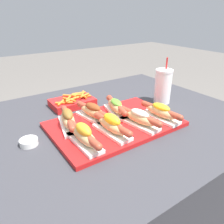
{
  "coord_description": "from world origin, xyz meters",
  "views": [
    {
      "loc": [
        -0.53,
        -0.74,
        1.17
      ],
      "look_at": [
        -0.06,
        -0.05,
        0.78
      ],
      "focal_mm": 35.0,
      "sensor_mm": 36.0,
      "label": 1
    }
  ],
  "objects_px": {
    "sauce_bowl": "(29,142)",
    "hot_dog_2": "(140,118)",
    "hot_dog_1": "(112,125)",
    "hot_dog_4": "(68,119)",
    "hot_dog_3": "(161,112)",
    "hot_dog_6": "(116,107)",
    "hot_dog_5": "(93,112)",
    "hot_dog_0": "(84,135)",
    "drink_cup": "(163,86)",
    "fries_basket": "(73,102)",
    "serving_tray": "(115,124)"
  },
  "relations": [
    {
      "from": "hot_dog_0",
      "to": "hot_dog_2",
      "type": "distance_m",
      "value": 0.25
    },
    {
      "from": "hot_dog_3",
      "to": "hot_dog_6",
      "type": "distance_m",
      "value": 0.2
    },
    {
      "from": "hot_dog_3",
      "to": "hot_dog_5",
      "type": "distance_m",
      "value": 0.29
    },
    {
      "from": "hot_dog_1",
      "to": "hot_dog_4",
      "type": "height_order",
      "value": "hot_dog_1"
    },
    {
      "from": "hot_dog_2",
      "to": "hot_dog_1",
      "type": "bearing_deg",
      "value": 175.79
    },
    {
      "from": "hot_dog_0",
      "to": "hot_dog_1",
      "type": "xyz_separation_m",
      "value": [
        0.12,
        0.01,
        0.0
      ]
    },
    {
      "from": "serving_tray",
      "to": "hot_dog_5",
      "type": "height_order",
      "value": "hot_dog_5"
    },
    {
      "from": "hot_dog_6",
      "to": "sauce_bowl",
      "type": "height_order",
      "value": "hot_dog_6"
    },
    {
      "from": "sauce_bowl",
      "to": "hot_dog_2",
      "type": "bearing_deg",
      "value": -18.37
    },
    {
      "from": "hot_dog_4",
      "to": "drink_cup",
      "type": "height_order",
      "value": "drink_cup"
    },
    {
      "from": "sauce_bowl",
      "to": "drink_cup",
      "type": "xyz_separation_m",
      "value": [
        0.7,
        0.02,
        0.08
      ]
    },
    {
      "from": "hot_dog_0",
      "to": "drink_cup",
      "type": "bearing_deg",
      "value": 15.79
    },
    {
      "from": "hot_dog_0",
      "to": "fries_basket",
      "type": "bearing_deg",
      "value": 71.09
    },
    {
      "from": "hot_dog_4",
      "to": "hot_dog_0",
      "type": "bearing_deg",
      "value": -92.17
    },
    {
      "from": "hot_dog_2",
      "to": "drink_cup",
      "type": "xyz_separation_m",
      "value": [
        0.29,
        0.16,
        0.04
      ]
    },
    {
      "from": "sauce_bowl",
      "to": "drink_cup",
      "type": "relative_size",
      "value": 0.28
    },
    {
      "from": "hot_dog_3",
      "to": "hot_dog_5",
      "type": "relative_size",
      "value": 1.01
    },
    {
      "from": "hot_dog_6",
      "to": "sauce_bowl",
      "type": "distance_m",
      "value": 0.4
    },
    {
      "from": "hot_dog_2",
      "to": "hot_dog_3",
      "type": "xyz_separation_m",
      "value": [
        0.11,
        -0.01,
        0.0
      ]
    },
    {
      "from": "hot_dog_1",
      "to": "hot_dog_6",
      "type": "relative_size",
      "value": 1.02
    },
    {
      "from": "fries_basket",
      "to": "sauce_bowl",
      "type": "bearing_deg",
      "value": -139.64
    },
    {
      "from": "hot_dog_2",
      "to": "drink_cup",
      "type": "relative_size",
      "value": 0.92
    },
    {
      "from": "hot_dog_1",
      "to": "hot_dog_2",
      "type": "distance_m",
      "value": 0.13
    },
    {
      "from": "hot_dog_1",
      "to": "fries_basket",
      "type": "height_order",
      "value": "hot_dog_1"
    },
    {
      "from": "serving_tray",
      "to": "hot_dog_3",
      "type": "distance_m",
      "value": 0.21
    },
    {
      "from": "hot_dog_2",
      "to": "sauce_bowl",
      "type": "relative_size",
      "value": 3.35
    },
    {
      "from": "hot_dog_2",
      "to": "hot_dog_5",
      "type": "distance_m",
      "value": 0.2
    },
    {
      "from": "fries_basket",
      "to": "hot_dog_0",
      "type": "bearing_deg",
      "value": -108.91
    },
    {
      "from": "hot_dog_1",
      "to": "sauce_bowl",
      "type": "xyz_separation_m",
      "value": [
        -0.28,
        0.13,
        -0.04
      ]
    },
    {
      "from": "hot_dog_1",
      "to": "hot_dog_2",
      "type": "bearing_deg",
      "value": -4.21
    },
    {
      "from": "sauce_bowl",
      "to": "fries_basket",
      "type": "relative_size",
      "value": 0.3
    },
    {
      "from": "hot_dog_0",
      "to": "sauce_bowl",
      "type": "xyz_separation_m",
      "value": [
        -0.16,
        0.13,
        -0.04
      ]
    },
    {
      "from": "drink_cup",
      "to": "fries_basket",
      "type": "xyz_separation_m",
      "value": [
        -0.41,
        0.22,
        -0.07
      ]
    },
    {
      "from": "hot_dog_2",
      "to": "hot_dog_6",
      "type": "height_order",
      "value": "hot_dog_2"
    },
    {
      "from": "drink_cup",
      "to": "hot_dog_0",
      "type": "bearing_deg",
      "value": -164.21
    },
    {
      "from": "hot_dog_3",
      "to": "drink_cup",
      "type": "bearing_deg",
      "value": 42.45
    },
    {
      "from": "hot_dog_4",
      "to": "sauce_bowl",
      "type": "bearing_deg",
      "value": -175.1
    },
    {
      "from": "hot_dog_2",
      "to": "hot_dog_4",
      "type": "bearing_deg",
      "value": 148.64
    },
    {
      "from": "hot_dog_1",
      "to": "hot_dog_4",
      "type": "relative_size",
      "value": 1.02
    },
    {
      "from": "hot_dog_1",
      "to": "sauce_bowl",
      "type": "relative_size",
      "value": 3.37
    },
    {
      "from": "hot_dog_0",
      "to": "drink_cup",
      "type": "distance_m",
      "value": 0.57
    },
    {
      "from": "hot_dog_3",
      "to": "serving_tray",
      "type": "bearing_deg",
      "value": 155.24
    },
    {
      "from": "hot_dog_0",
      "to": "serving_tray",
      "type": "bearing_deg",
      "value": 22.44
    },
    {
      "from": "hot_dog_1",
      "to": "drink_cup",
      "type": "relative_size",
      "value": 0.93
    },
    {
      "from": "hot_dog_2",
      "to": "hot_dog_5",
      "type": "xyz_separation_m",
      "value": [
        -0.13,
        0.16,
        0.0
      ]
    },
    {
      "from": "hot_dog_3",
      "to": "hot_dog_5",
      "type": "height_order",
      "value": "hot_dog_5"
    },
    {
      "from": "drink_cup",
      "to": "hot_dog_1",
      "type": "bearing_deg",
      "value": -160.8
    },
    {
      "from": "hot_dog_3",
      "to": "sauce_bowl",
      "type": "distance_m",
      "value": 0.54
    },
    {
      "from": "drink_cup",
      "to": "hot_dog_2",
      "type": "bearing_deg",
      "value": -151.8
    },
    {
      "from": "hot_dog_0",
      "to": "hot_dog_1",
      "type": "relative_size",
      "value": 1.0
    }
  ]
}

